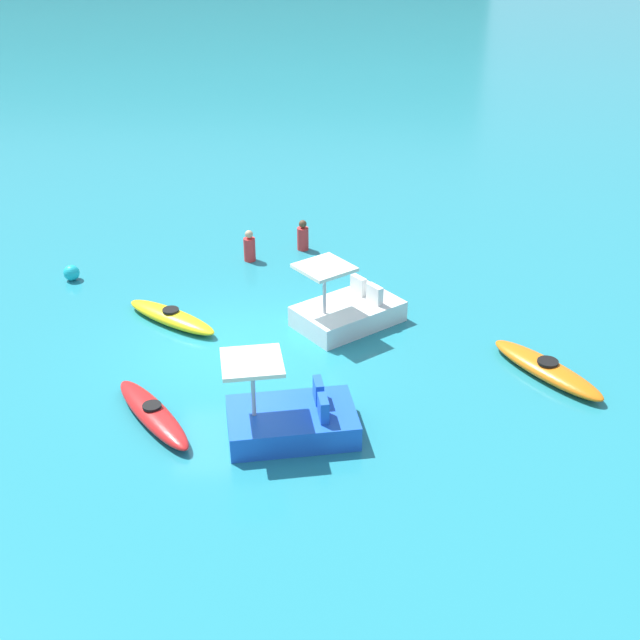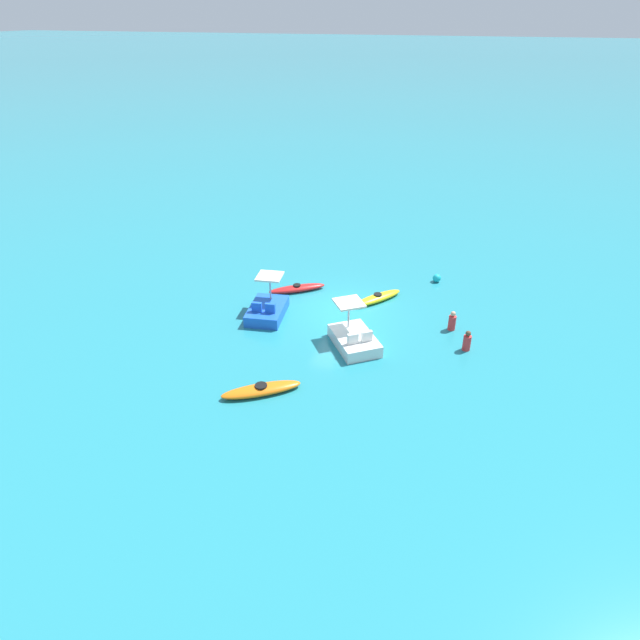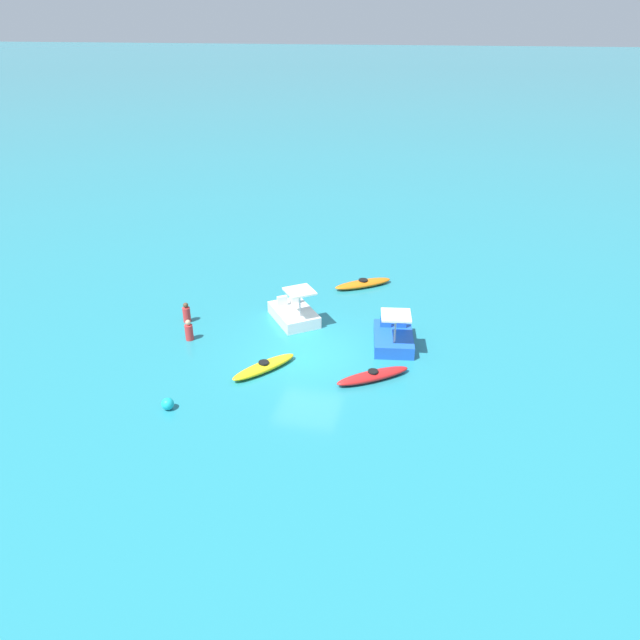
% 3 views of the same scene
% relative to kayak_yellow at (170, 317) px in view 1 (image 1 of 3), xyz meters
% --- Properties ---
extents(ground_plane, '(600.00, 600.00, 0.00)m').
position_rel_kayak_yellow_xyz_m(ground_plane, '(1.42, -1.31, -0.16)').
color(ground_plane, teal).
extents(kayak_yellow, '(2.54, 2.10, 0.37)m').
position_rel_kayak_yellow_xyz_m(kayak_yellow, '(0.00, 0.00, 0.00)').
color(kayak_yellow, yellow).
rests_on(kayak_yellow, ground_plane).
extents(kayak_orange, '(2.23, 2.77, 0.37)m').
position_rel_kayak_yellow_xyz_m(kayak_orange, '(8.29, -2.33, 0.00)').
color(kayak_orange, orange).
rests_on(kayak_orange, ground_plane).
extents(kayak_red, '(2.09, 2.62, 0.37)m').
position_rel_kayak_yellow_xyz_m(kayak_red, '(0.27, -3.96, -0.00)').
color(kayak_red, red).
rests_on(kayak_red, ground_plane).
extents(pedal_boat_blue, '(2.62, 1.85, 1.68)m').
position_rel_kayak_yellow_xyz_m(pedal_boat_blue, '(2.96, -4.38, 0.17)').
color(pedal_boat_blue, blue).
rests_on(pedal_boat_blue, ground_plane).
extents(pedal_boat_white, '(2.82, 2.64, 1.68)m').
position_rel_kayak_yellow_xyz_m(pedal_boat_white, '(4.15, -0.02, 0.17)').
color(pedal_boat_white, white).
rests_on(pedal_boat_white, ground_plane).
extents(buoy_cyan, '(0.41, 0.41, 0.41)m').
position_rel_kayak_yellow_xyz_m(buoy_cyan, '(-2.98, 2.36, 0.04)').
color(buoy_cyan, '#19B7C6').
rests_on(buoy_cyan, ground_plane).
extents(person_near_shore, '(0.45, 0.45, 0.88)m').
position_rel_kayak_yellow_xyz_m(person_near_shore, '(3.03, 4.37, 0.22)').
color(person_near_shore, red).
rests_on(person_near_shore, ground_plane).
extents(person_by_kayaks, '(0.40, 0.40, 0.88)m').
position_rel_kayak_yellow_xyz_m(person_by_kayaks, '(1.58, 3.62, 0.22)').
color(person_by_kayaks, red).
rests_on(person_by_kayaks, ground_plane).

